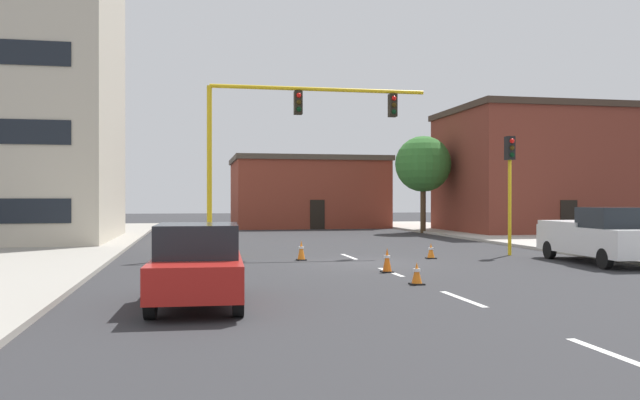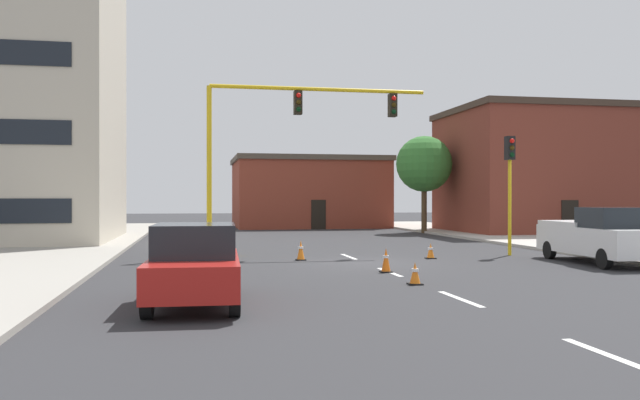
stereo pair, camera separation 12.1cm
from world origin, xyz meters
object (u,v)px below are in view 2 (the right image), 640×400
(traffic_signal_gantry, at_px, (242,199))
(traffic_cone_roadside_d, at_px, (301,250))
(tree_right_far, at_px, (424,164))
(traffic_cone_roadside_a, at_px, (431,251))
(pickup_truck_white, at_px, (600,236))
(traffic_cone_roadside_b, at_px, (386,260))
(traffic_cone_roadside_c, at_px, (415,274))
(sedan_red_near_left, at_px, (195,264))
(traffic_light_pole_right, at_px, (510,168))

(traffic_signal_gantry, bearing_deg, traffic_cone_roadside_d, -48.23)
(tree_right_far, distance_m, traffic_cone_roadside_a, 19.02)
(pickup_truck_white, bearing_deg, traffic_cone_roadside_b, -171.45)
(traffic_cone_roadside_a, distance_m, traffic_cone_roadside_c, 7.68)
(traffic_cone_roadside_b, distance_m, traffic_cone_roadside_d, 4.85)
(sedan_red_near_left, xyz_separation_m, traffic_cone_roadside_a, (8.80, 9.26, -0.60))
(traffic_light_pole_right, relative_size, traffic_cone_roadside_c, 8.01)
(tree_right_far, xyz_separation_m, traffic_cone_roadside_c, (-9.15, -24.55, -4.27))
(traffic_cone_roadside_c, bearing_deg, tree_right_far, 69.56)
(traffic_light_pole_right, xyz_separation_m, sedan_red_near_left, (-12.45, -10.02, -2.64))
(traffic_cone_roadside_b, height_order, traffic_cone_roadside_c, traffic_cone_roadside_b)
(traffic_light_pole_right, bearing_deg, sedan_red_near_left, -141.17)
(sedan_red_near_left, height_order, traffic_cone_roadside_d, sedan_red_near_left)
(traffic_cone_roadside_a, xyz_separation_m, traffic_cone_roadside_c, (-3.07, -7.05, 0.00))
(traffic_cone_roadside_b, relative_size, traffic_cone_roadside_c, 1.28)
(traffic_light_pole_right, height_order, traffic_cone_roadside_a, traffic_light_pole_right)
(traffic_signal_gantry, relative_size, traffic_cone_roadside_a, 16.42)
(traffic_signal_gantry, height_order, traffic_cone_roadside_d, traffic_signal_gantry)
(traffic_cone_roadside_b, bearing_deg, traffic_cone_roadside_d, 113.83)
(tree_right_far, xyz_separation_m, traffic_cone_roadside_d, (-11.04, -17.21, -4.20))
(traffic_cone_roadside_b, height_order, traffic_cone_roadside_d, traffic_cone_roadside_b)
(traffic_light_pole_right, xyz_separation_m, traffic_cone_roadside_c, (-6.71, -7.81, -3.23))
(pickup_truck_white, distance_m, traffic_cone_roadside_a, 5.98)
(tree_right_far, relative_size, traffic_cone_roadside_b, 8.40)
(traffic_cone_roadside_d, bearing_deg, traffic_cone_roadside_a, -3.41)
(traffic_light_pole_right, relative_size, tree_right_far, 0.75)
(tree_right_far, relative_size, traffic_cone_roadside_c, 10.75)
(pickup_truck_white, distance_m, traffic_cone_roadside_b, 8.29)
(traffic_cone_roadside_d, bearing_deg, traffic_cone_roadside_c, -75.55)
(pickup_truck_white, distance_m, traffic_cone_roadside_c, 9.25)
(traffic_light_pole_right, xyz_separation_m, traffic_cone_roadside_b, (-6.64, -4.90, -3.15))
(traffic_cone_roadside_d, bearing_deg, sedan_red_near_left, -111.93)
(pickup_truck_white, height_order, traffic_cone_roadside_b, pickup_truck_white)
(pickup_truck_white, xyz_separation_m, traffic_cone_roadside_b, (-8.18, -1.23, -0.60))
(traffic_light_pole_right, distance_m, pickup_truck_white, 4.73)
(traffic_cone_roadside_c, bearing_deg, traffic_cone_roadside_a, 66.48)
(traffic_cone_roadside_d, bearing_deg, traffic_light_pole_right, 3.09)
(sedan_red_near_left, bearing_deg, traffic_cone_roadside_d, 68.07)
(traffic_cone_roadside_b, xyz_separation_m, traffic_cone_roadside_d, (-1.96, 4.43, -0.01))
(traffic_light_pole_right, height_order, traffic_cone_roadside_d, traffic_light_pole_right)
(traffic_signal_gantry, distance_m, traffic_cone_roadside_a, 7.69)
(tree_right_far, height_order, traffic_cone_roadside_c, tree_right_far)
(traffic_light_pole_right, height_order, traffic_cone_roadside_c, traffic_light_pole_right)
(traffic_cone_roadside_a, xyz_separation_m, traffic_cone_roadside_d, (-4.96, 0.30, 0.07))
(tree_right_far, relative_size, traffic_cone_roadside_a, 10.82)
(traffic_signal_gantry, distance_m, traffic_cone_roadside_c, 10.55)
(traffic_light_pole_right, bearing_deg, traffic_cone_roadside_b, -143.60)
(traffic_signal_gantry, relative_size, sedan_red_near_left, 2.14)
(tree_right_far, distance_m, sedan_red_near_left, 30.85)
(tree_right_far, height_order, traffic_cone_roadside_b, tree_right_far)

